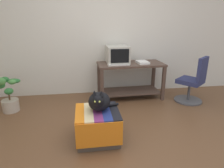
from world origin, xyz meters
name	(u,v)px	position (x,y,z in m)	size (l,w,h in m)	color
ground_plane	(124,146)	(0.00, 0.00, 0.00)	(14.00, 14.00, 0.00)	brown
back_wall	(105,31)	(0.00, 2.05, 1.30)	(8.00, 0.10, 2.60)	silver
desk	(130,75)	(0.45, 1.60, 0.49)	(1.30, 0.64, 0.72)	#4C382D
tv_monitor	(117,55)	(0.21, 1.69, 0.88)	(0.44, 0.48, 0.33)	#BCB7A8
keyboard	(118,65)	(0.19, 1.46, 0.73)	(0.40, 0.15, 0.02)	beige
book	(142,62)	(0.68, 1.56, 0.74)	(0.21, 0.27, 0.04)	white
ottoman_with_blanket	(98,125)	(-0.31, 0.20, 0.21)	(0.56, 0.58, 0.41)	#4C4238
cat	(99,101)	(-0.28, 0.22, 0.54)	(0.44, 0.39, 0.31)	black
potted_plant	(9,96)	(-1.75, 1.27, 0.28)	(0.41, 0.31, 0.64)	#B7A893
office_chair	(193,83)	(1.58, 1.19, 0.39)	(0.59, 0.59, 0.89)	#4C4C51
pen	(145,62)	(0.78, 1.68, 0.72)	(0.01, 0.01, 0.14)	black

